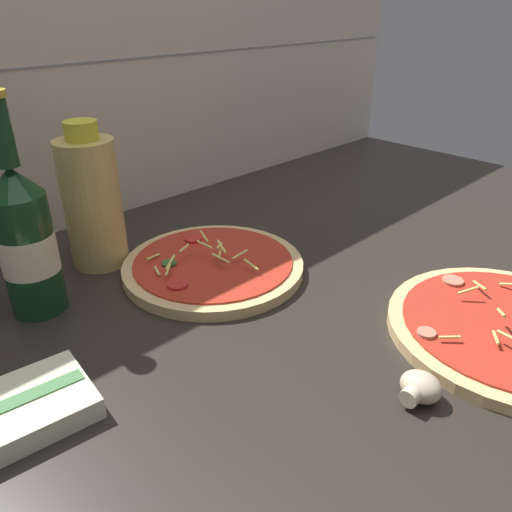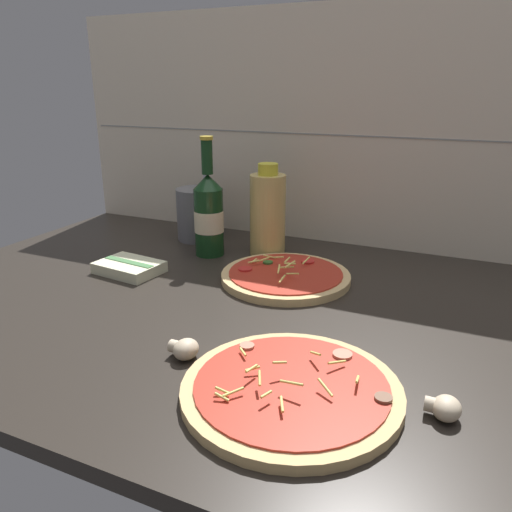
% 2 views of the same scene
% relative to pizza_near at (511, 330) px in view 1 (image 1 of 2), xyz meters
% --- Properties ---
extents(counter_slab, '(1.60, 0.90, 0.03)m').
position_rel_pizza_near_xyz_m(counter_slab, '(-0.10, 0.24, -0.02)').
color(counter_slab, '#28231E').
rests_on(counter_slab, ground).
extents(tile_backsplash, '(1.60, 0.01, 0.60)m').
position_rel_pizza_near_xyz_m(tile_backsplash, '(-0.10, 0.69, 0.27)').
color(tile_backsplash, beige).
rests_on(tile_backsplash, ground).
extents(pizza_near, '(0.30, 0.30, 0.04)m').
position_rel_pizza_near_xyz_m(pizza_near, '(0.00, 0.00, 0.00)').
color(pizza_near, tan).
rests_on(pizza_near, counter_slab).
extents(pizza_far, '(0.27, 0.27, 0.05)m').
position_rel_pizza_near_xyz_m(pizza_far, '(-0.16, 0.38, 0.00)').
color(pizza_far, tan).
rests_on(pizza_far, counter_slab).
extents(beer_bottle, '(0.07, 0.07, 0.28)m').
position_rel_pizza_near_xyz_m(beer_bottle, '(-0.39, 0.47, 0.09)').
color(beer_bottle, '#143819').
rests_on(beer_bottle, counter_slab).
extents(oil_bottle, '(0.09, 0.09, 0.22)m').
position_rel_pizza_near_xyz_m(oil_bottle, '(-0.26, 0.53, 0.09)').
color(oil_bottle, '#D6B766').
rests_on(oil_bottle, counter_slab).
extents(mushroom_right, '(0.05, 0.04, 0.03)m').
position_rel_pizza_near_xyz_m(mushroom_right, '(-0.18, 0.02, 0.01)').
color(mushroom_right, beige).
rests_on(mushroom_right, counter_slab).
extents(dish_towel, '(0.15, 0.11, 0.03)m').
position_rel_pizza_near_xyz_m(dish_towel, '(-0.49, 0.28, 0.00)').
color(dish_towel, beige).
rests_on(dish_towel, counter_slab).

